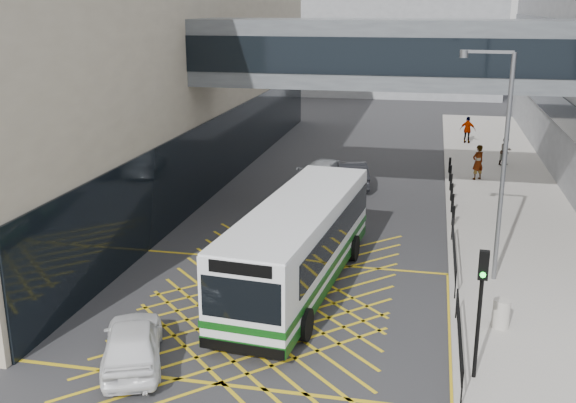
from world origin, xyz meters
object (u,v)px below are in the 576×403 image
Objects in this scene: street_lamp at (499,154)px; litter_bin at (501,314)px; car_silver at (328,171)px; car_dark at (351,174)px; bus at (300,242)px; pedestrian_a at (478,162)px; car_white at (132,342)px; pedestrian_b at (506,151)px; pedestrian_c at (468,130)px; traffic_light at (481,296)px.

litter_bin is at bearing -85.69° from street_lamp.
car_dark is at bearing 177.98° from car_silver.
car_silver is 0.60× the size of street_lamp.
pedestrian_a is (6.92, 16.49, -0.54)m from bus.
bus is 14.47m from car_silver.
pedestrian_b is (12.28, 26.69, 0.34)m from car_white.
pedestrian_a reaches higher than litter_bin.
car_dark is at bearing 112.09° from litter_bin.
pedestrian_b is (8.67, 6.43, 0.30)m from car_dark.
pedestrian_c reaches higher than car_dark.
traffic_light is 25.98m from pedestrian_b.
pedestrian_c is at bearing -125.19° from pedestrian_a.
car_silver is (-1.25, 14.39, -0.93)m from bus.
traffic_light is at bearing 164.35° from car_white.
car_white is at bearing -157.78° from litter_bin.
pedestrian_c is (8.04, 12.62, 0.35)m from car_silver.
pedestrian_a is at bearing 105.27° from pedestrian_c.
traffic_light is 4.02× the size of litter_bin.
pedestrian_a reaches higher than car_white.
car_white is 0.53× the size of street_lamp.
pedestrian_a is 1.05× the size of pedestrian_c.
street_lamp is 8.90× the size of litter_bin.
car_white is 2.48× the size of pedestrian_b.
traffic_light is at bearing -106.16° from litter_bin.
pedestrian_a is 10.53m from pedestrian_c.
car_silver is at bearing 167.81° from pedestrian_b.
car_white is (-3.50, -6.23, -1.00)m from bus.
car_dark is at bearing -121.51° from car_white.
car_white is 20.74m from car_silver.
pedestrian_a is at bearing -158.54° from pedestrian_b.
car_silver is 1.32× the size of traffic_light.
traffic_light is at bearing -93.70° from street_lamp.
street_lamp is at bearing 134.95° from car_silver.
bus is 2.37× the size of car_silver.
bus is at bearing 76.69° from car_dark.
car_silver reaches higher than car_dark.
pedestrian_a reaches higher than pedestrian_b.
pedestrian_a is at bearing 91.74° from street_lamp.
pedestrian_b reaches higher than litter_bin.
bus is 27.86m from pedestrian_c.
street_lamp is at bearing -140.12° from pedestrian_b.
car_white is 2.28× the size of pedestrian_c.
traffic_light reaches higher than bus.
pedestrian_c is (10.28, 33.25, 0.42)m from car_white.
street_lamp reaches higher than traffic_light.
car_silver reaches higher than car_white.
car_silver is 2.45× the size of pedestrian_a.
traffic_light is 7.51m from street_lamp.
street_lamp is (6.57, 1.82, 3.05)m from bus.
bus is at bearing 108.03° from car_silver.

